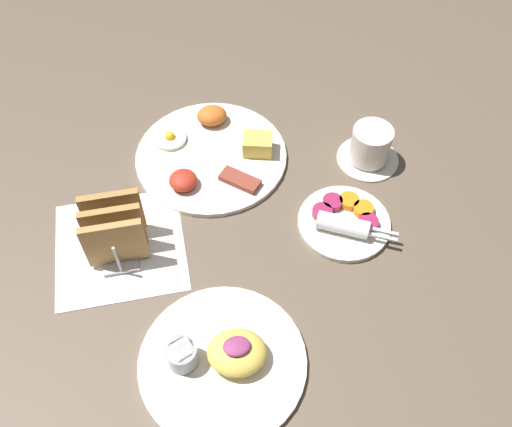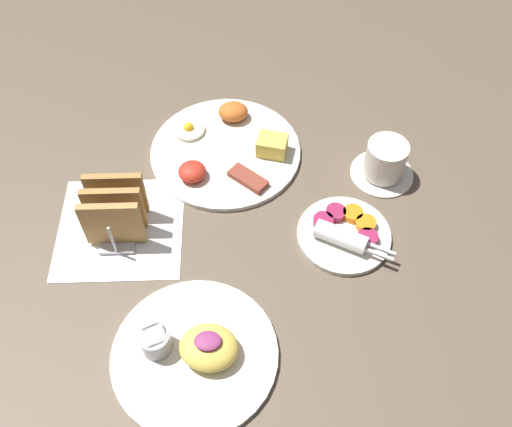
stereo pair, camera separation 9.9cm
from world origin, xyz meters
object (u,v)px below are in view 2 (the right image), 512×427
object	(u,v)px
plate_breakfast	(227,149)
plate_foreground	(195,351)
toast_rack	(115,211)
coffee_cup	(385,162)
plate_condiments	(344,233)

from	to	relation	value
plate_breakfast	plate_foreground	size ratio (longest dim) A/B	1.15
plate_foreground	toast_rack	xyz separation A→B (m)	(-0.14, 0.24, 0.04)
plate_breakfast	coffee_cup	xyz separation A→B (m)	(0.30, -0.07, 0.03)
plate_foreground	coffee_cup	xyz separation A→B (m)	(0.34, 0.35, 0.02)
plate_foreground	toast_rack	size ratio (longest dim) A/B	2.20
toast_rack	plate_condiments	bearing A→B (deg)	-4.53
plate_breakfast	toast_rack	world-z (taller)	toast_rack
plate_condiments	plate_foreground	distance (m)	0.33
toast_rack	coffee_cup	xyz separation A→B (m)	(0.49, 0.11, -0.02)
plate_condiments	toast_rack	xyz separation A→B (m)	(-0.39, 0.03, 0.04)
toast_rack	coffee_cup	world-z (taller)	toast_rack
toast_rack	plate_breakfast	bearing A→B (deg)	43.07
plate_breakfast	plate_foreground	distance (m)	0.42
plate_condiments	plate_foreground	xyz separation A→B (m)	(-0.25, -0.21, 0.00)
plate_condiments	toast_rack	bearing A→B (deg)	175.47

